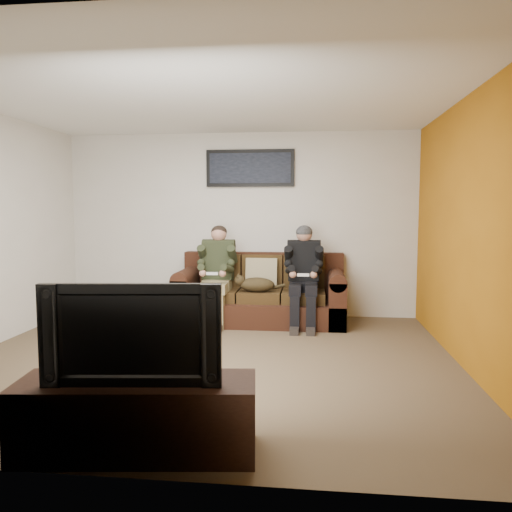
# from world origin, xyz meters

# --- Properties ---
(floor) EXTENTS (5.00, 5.00, 0.00)m
(floor) POSITION_xyz_m (0.00, 0.00, 0.00)
(floor) COLOR brown
(floor) RESTS_ON ground
(ceiling) EXTENTS (5.00, 5.00, 0.00)m
(ceiling) POSITION_xyz_m (0.00, 0.00, 2.60)
(ceiling) COLOR silver
(ceiling) RESTS_ON ground
(wall_back) EXTENTS (5.00, 0.00, 5.00)m
(wall_back) POSITION_xyz_m (0.00, 2.25, 1.30)
(wall_back) COLOR beige
(wall_back) RESTS_ON ground
(wall_front) EXTENTS (5.00, 0.00, 5.00)m
(wall_front) POSITION_xyz_m (0.00, -2.25, 1.30)
(wall_front) COLOR beige
(wall_front) RESTS_ON ground
(wall_right) EXTENTS (0.00, 4.50, 4.50)m
(wall_right) POSITION_xyz_m (2.50, 0.00, 1.30)
(wall_right) COLOR beige
(wall_right) RESTS_ON ground
(accent_wall_right) EXTENTS (0.00, 4.50, 4.50)m
(accent_wall_right) POSITION_xyz_m (2.49, 0.00, 1.30)
(accent_wall_right) COLOR #AA6411
(accent_wall_right) RESTS_ON ground
(sofa) EXTENTS (2.24, 0.97, 0.91)m
(sofa) POSITION_xyz_m (0.35, 1.83, 0.35)
(sofa) COLOR #351A10
(sofa) RESTS_ON ground
(throw_pillow) EXTENTS (0.43, 0.20, 0.42)m
(throw_pillow) POSITION_xyz_m (0.35, 1.87, 0.65)
(throw_pillow) COLOR #9A8B65
(throw_pillow) RESTS_ON sofa
(throw_blanket) EXTENTS (0.46, 0.22, 0.08)m
(throw_blanket) POSITION_xyz_m (-0.32, 2.11, 0.91)
(throw_blanket) COLOR #C0A68D
(throw_blanket) RESTS_ON sofa
(person_left) EXTENTS (0.51, 0.87, 1.30)m
(person_left) POSITION_xyz_m (-0.22, 1.64, 0.73)
(person_left) COLOR #8B7F57
(person_left) RESTS_ON sofa
(person_right) EXTENTS (0.51, 0.86, 1.31)m
(person_right) POSITION_xyz_m (0.93, 1.64, 0.74)
(person_right) COLOR black
(person_right) RESTS_ON sofa
(cat) EXTENTS (0.66, 0.26, 0.24)m
(cat) POSITION_xyz_m (0.31, 1.55, 0.55)
(cat) COLOR #42331A
(cat) RESTS_ON sofa
(framed_poster) EXTENTS (1.25, 0.05, 0.52)m
(framed_poster) POSITION_xyz_m (0.15, 2.22, 2.10)
(framed_poster) COLOR black
(framed_poster) RESTS_ON wall_back
(tv_stand) EXTENTS (1.52, 0.63, 0.46)m
(tv_stand) POSITION_xyz_m (-0.03, -1.95, 0.23)
(tv_stand) COLOR black
(tv_stand) RESTS_ON ground
(television) EXTENTS (1.09, 0.26, 0.62)m
(television) POSITION_xyz_m (-0.03, -1.95, 0.77)
(television) COLOR black
(television) RESTS_ON tv_stand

